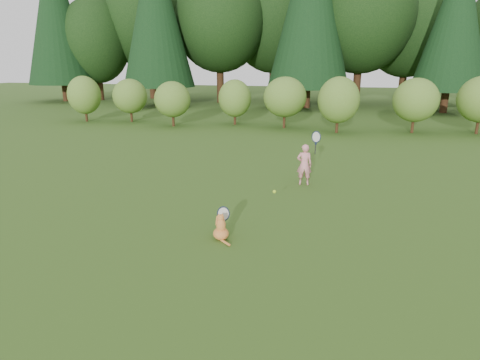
# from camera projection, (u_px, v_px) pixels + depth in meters

# --- Properties ---
(ground) EXTENTS (100.00, 100.00, 0.00)m
(ground) POSITION_uv_depth(u_px,v_px,m) (224.00, 218.00, 9.21)
(ground) COLOR #2C4C15
(ground) RESTS_ON ground
(shrub_row) EXTENTS (28.00, 3.00, 2.80)m
(shrub_row) POSITION_uv_depth(u_px,v_px,m) (287.00, 102.00, 20.97)
(shrub_row) COLOR #597023
(shrub_row) RESTS_ON ground
(woodland_backdrop) EXTENTS (48.00, 10.00, 15.00)m
(woodland_backdrop) POSITION_uv_depth(u_px,v_px,m) (304.00, 2.00, 28.58)
(woodland_backdrop) COLOR black
(woodland_backdrop) RESTS_ON ground
(child) EXTENTS (0.67, 0.39, 1.80)m
(child) POSITION_uv_depth(u_px,v_px,m) (305.00, 164.00, 11.55)
(child) COLOR pink
(child) RESTS_ON ground
(cat) EXTENTS (0.52, 0.77, 0.74)m
(cat) POSITION_uv_depth(u_px,v_px,m) (221.00, 226.00, 8.09)
(cat) COLOR orange
(cat) RESTS_ON ground
(tennis_ball) EXTENTS (0.08, 0.08, 0.08)m
(tennis_ball) POSITION_uv_depth(u_px,v_px,m) (274.00, 192.00, 9.23)
(tennis_ball) COLOR #B0EC1B
(tennis_ball) RESTS_ON ground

